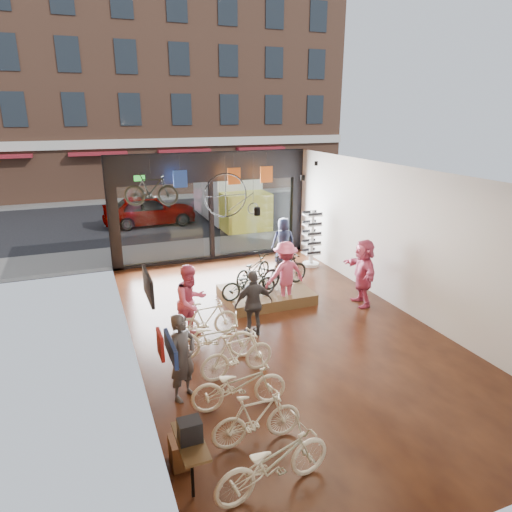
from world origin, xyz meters
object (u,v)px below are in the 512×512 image
display_platform (266,295)px  floor_bike_1 (257,418)px  customer_4 (283,241)px  display_bike_left (249,284)px  floor_bike_2 (239,385)px  display_bike_mid (285,270)px  floor_bike_4 (214,338)px  customer_1 (191,302)px  sunglasses_rack (312,239)px  customer_2 (254,303)px  customer_0 (183,357)px  customer_5 (363,272)px  display_bike_right (253,269)px  street_car (150,210)px  floor_bike_5 (207,319)px  customer_3 (285,274)px  box_truck (232,197)px  floor_bike_0 (273,461)px  floor_bike_3 (237,354)px  penny_farthing (234,196)px  hung_bike (151,190)px

display_platform → floor_bike_1: bearing=-113.9°
display_platform → customer_4: bearing=56.9°
display_bike_left → customer_4: 4.00m
floor_bike_2 → display_bike_mid: bearing=-27.5°
floor_bike_4 → customer_1: 1.20m
display_bike_mid → sunglasses_rack: sunglasses_rack is taller
display_platform → customer_2: customer_2 is taller
display_bike_mid → display_platform: bearing=81.7°
display_platform → sunglasses_rack: bearing=40.2°
customer_0 → customer_4: (5.00, 6.50, -0.03)m
floor_bike_4 → customer_5: 4.81m
customer_2 → customer_4: 5.47m
display_bike_right → customer_2: customer_2 is taller
street_car → floor_bike_5: size_ratio=2.79×
display_platform → customer_3: (0.36, -0.50, 0.75)m
customer_2 → customer_4: (2.90, 4.64, 0.00)m
sunglasses_rack → street_car: bearing=126.7°
box_truck → customer_5: 10.47m
floor_bike_5 → sunglasses_rack: (4.75, 3.77, 0.51)m
street_car → floor_bike_0: bearing=177.0°
street_car → floor_bike_4: bearing=177.2°
street_car → display_bike_right: street_car is taller
floor_bike_3 → customer_2: size_ratio=0.98×
customer_3 → penny_farthing: (-0.33, 3.24, 1.60)m
street_car → customer_4: customer_4 is taller
customer_0 → customer_5: (5.54, 2.48, 0.09)m
display_bike_left → customer_2: customer_2 is taller
box_truck → customer_2: (-3.18, -11.08, -0.44)m
floor_bike_4 → customer_3: (2.63, 2.05, 0.42)m
floor_bike_1 → floor_bike_5: size_ratio=1.00×
street_car → display_bike_right: size_ratio=2.72×
street_car → floor_bike_1: street_car is taller
display_bike_left → penny_farthing: size_ratio=0.88×
street_car → display_bike_mid: size_ratio=2.62×
display_bike_left → floor_bike_2: bearing=153.5°
customer_4 → customer_5: 4.06m
customer_1 → floor_bike_5: bearing=-47.4°
display_platform → display_bike_mid: 0.88m
display_bike_left → floor_bike_5: bearing=124.9°
customer_3 → display_bike_right: bearing=-74.7°
display_bike_mid → customer_4: (1.20, 2.71, 0.03)m
street_car → floor_bike_3: (-0.39, -13.61, -0.24)m
street_car → customer_3: size_ratio=2.34×
customer_4 → hung_bike: 4.94m
floor_bike_3 → display_bike_mid: display_bike_mid is taller
display_platform → street_car: bearing=99.1°
floor_bike_2 → customer_2: bearing=-20.5°
display_bike_right → display_platform: bearing=158.0°
box_truck → floor_bike_4: size_ratio=3.50×
customer_0 → display_bike_mid: bearing=9.2°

